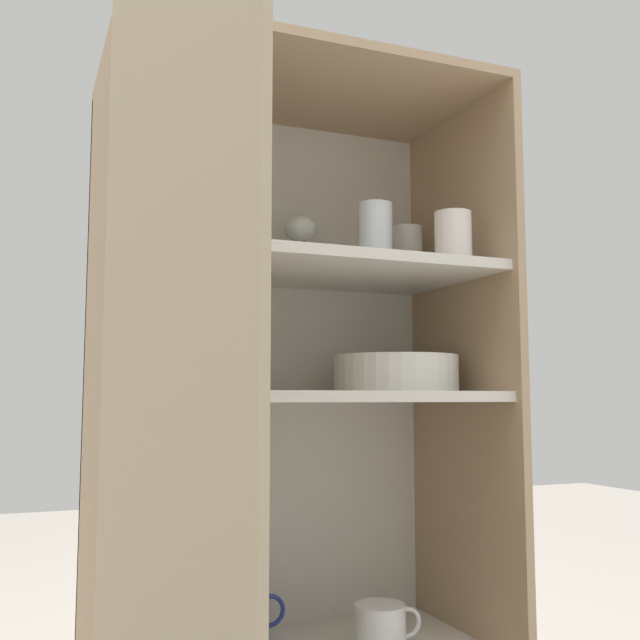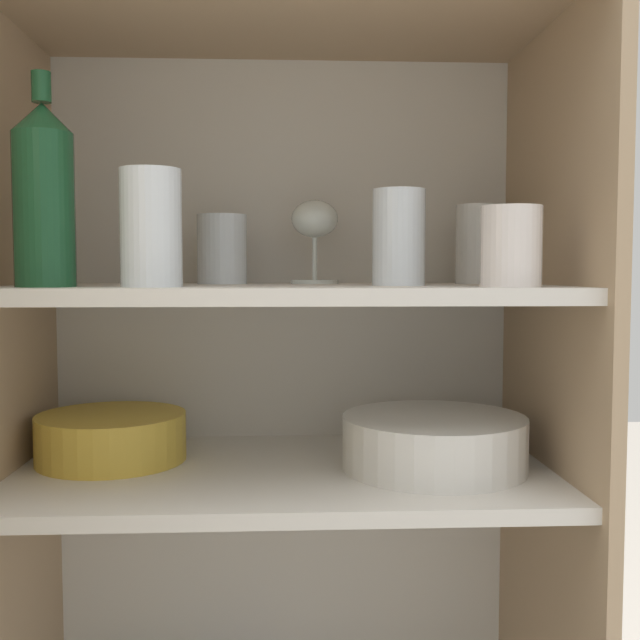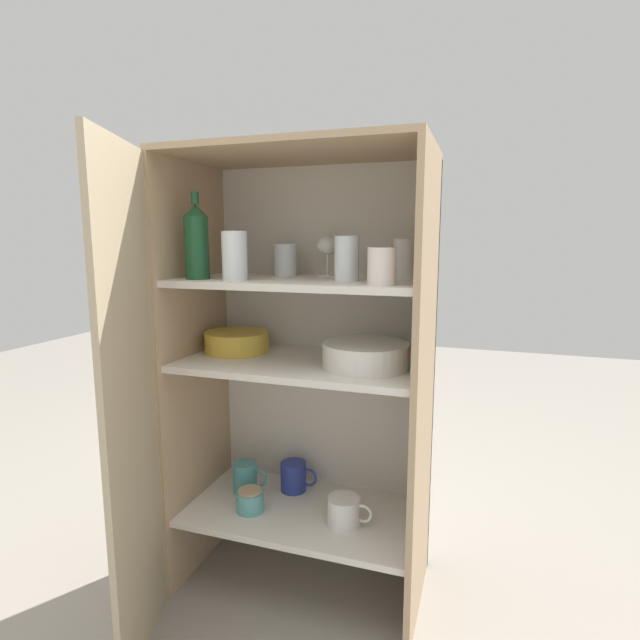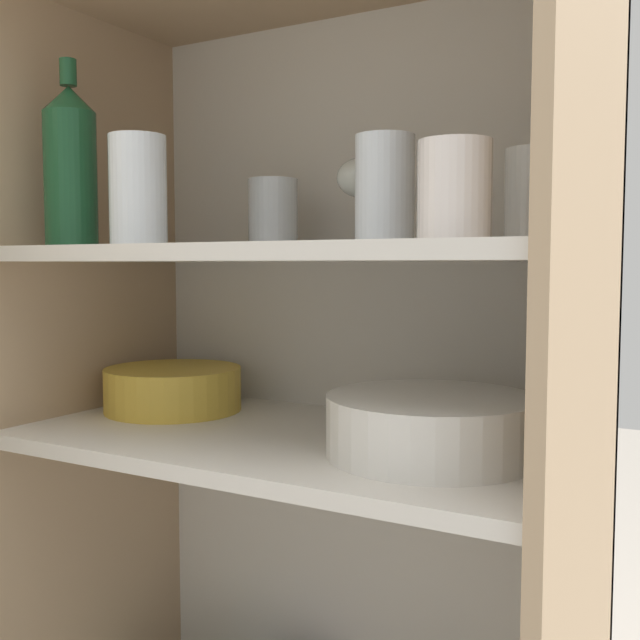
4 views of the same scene
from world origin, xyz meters
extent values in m
cube|color=silver|center=(0.00, 0.40, 0.67)|extent=(0.76, 0.02, 1.34)
cube|color=tan|center=(-0.37, 0.20, 0.67)|extent=(0.02, 0.43, 1.34)
cube|color=tan|center=(0.37, 0.20, 0.67)|extent=(0.02, 0.43, 1.34)
cube|color=silver|center=(0.00, 0.20, 0.73)|extent=(0.72, 0.39, 0.02)
cube|color=silver|center=(0.00, 0.20, 0.98)|extent=(0.72, 0.39, 0.02)
cylinder|color=white|center=(0.29, 0.28, 1.04)|extent=(0.07, 0.07, 0.12)
cylinder|color=silver|center=(0.27, 0.06, 1.03)|extent=(0.07, 0.07, 0.10)
cylinder|color=white|center=(0.15, 0.16, 1.05)|extent=(0.07, 0.07, 0.12)
cylinder|color=white|center=(-0.09, 0.29, 1.04)|extent=(0.07, 0.07, 0.10)
cylinder|color=white|center=(-0.16, 0.08, 1.05)|extent=(0.07, 0.07, 0.14)
cylinder|color=white|center=(0.05, 0.31, 0.99)|extent=(0.07, 0.07, 0.01)
cylinder|color=white|center=(0.05, 0.31, 1.02)|extent=(0.01, 0.01, 0.06)
ellipsoid|color=white|center=(0.05, 0.31, 1.08)|extent=(0.07, 0.07, 0.06)
cylinder|color=#194728|center=(-0.28, 0.08, 1.07)|extent=(0.07, 0.07, 0.18)
cone|color=#194728|center=(-0.28, 0.08, 1.18)|extent=(0.07, 0.07, 0.03)
cylinder|color=#194728|center=(-0.28, 0.08, 1.22)|extent=(0.02, 0.02, 0.03)
cylinder|color=silver|center=(0.20, 0.18, 0.74)|extent=(0.25, 0.25, 0.01)
cylinder|color=silver|center=(0.20, 0.18, 0.75)|extent=(0.25, 0.25, 0.01)
cylinder|color=silver|center=(0.20, 0.18, 0.76)|extent=(0.25, 0.25, 0.01)
cylinder|color=silver|center=(0.20, 0.18, 0.77)|extent=(0.25, 0.25, 0.01)
cylinder|color=silver|center=(0.20, 0.18, 0.78)|extent=(0.25, 0.25, 0.01)
cylinder|color=silver|center=(0.20, 0.18, 0.79)|extent=(0.25, 0.25, 0.01)
cylinder|color=silver|center=(0.20, 0.18, 0.79)|extent=(0.25, 0.25, 0.01)
cylinder|color=silver|center=(0.20, 0.18, 0.80)|extent=(0.25, 0.25, 0.01)
cylinder|color=gold|center=(-0.24, 0.24, 0.77)|extent=(0.21, 0.21, 0.07)
torus|color=gold|center=(-0.24, 0.24, 0.80)|extent=(0.20, 0.20, 0.01)
camera|label=1|loc=(-0.50, -1.16, 0.72)|focal=42.00mm
camera|label=2|loc=(0.00, -0.81, 1.00)|focal=42.00mm
camera|label=3|loc=(0.52, -1.19, 1.10)|focal=28.00mm
camera|label=4|loc=(0.51, -0.64, 0.96)|focal=42.00mm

